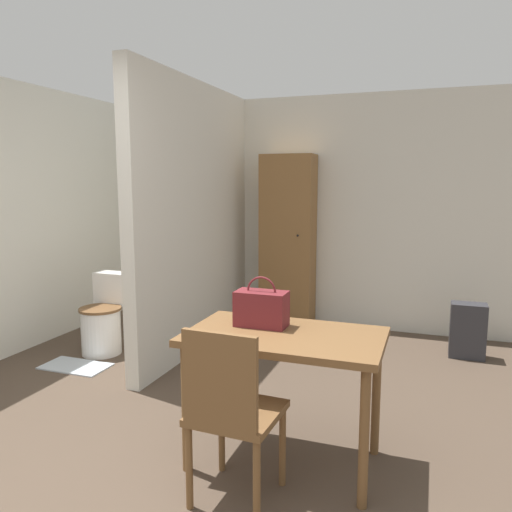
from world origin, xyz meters
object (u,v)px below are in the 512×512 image
object	(u,v)px
space_heater	(468,330)
wooden_cabinet	(288,242)
toilet	(105,318)
wooden_chair	(231,409)
dining_table	(284,350)
handbag	(261,308)

from	to	relation	value
space_heater	wooden_cabinet	bearing A→B (deg)	167.17
toilet	wooden_chair	bearing A→B (deg)	-40.58
wooden_cabinet	dining_table	bearing A→B (deg)	-74.29
wooden_cabinet	space_heater	size ratio (longest dim) A/B	3.74
toilet	wooden_cabinet	size ratio (longest dim) A/B	0.39
handbag	toilet	bearing A→B (deg)	149.45
dining_table	wooden_chair	xyz separation A→B (m)	(-0.13, -0.46, -0.16)
dining_table	handbag	xyz separation A→B (m)	(-0.17, 0.09, 0.20)
wooden_cabinet	wooden_chair	bearing A→B (deg)	-78.88
toilet	handbag	size ratio (longest dim) A/B	2.43
dining_table	space_heater	size ratio (longest dim) A/B	2.16
toilet	space_heater	xyz separation A→B (m)	(3.21, 0.97, -0.07)
space_heater	handbag	bearing A→B (deg)	-120.57
handbag	dining_table	bearing A→B (deg)	-28.50
toilet	wooden_cabinet	distance (m)	2.05
dining_table	space_heater	xyz separation A→B (m)	(1.09, 2.22, -0.41)
toilet	space_heater	distance (m)	3.35
wooden_chair	space_heater	world-z (taller)	wooden_chair
wooden_chair	toilet	size ratio (longest dim) A/B	1.27
dining_table	toilet	size ratio (longest dim) A/B	1.49
handbag	space_heater	size ratio (longest dim) A/B	0.60
toilet	space_heater	world-z (taller)	toilet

